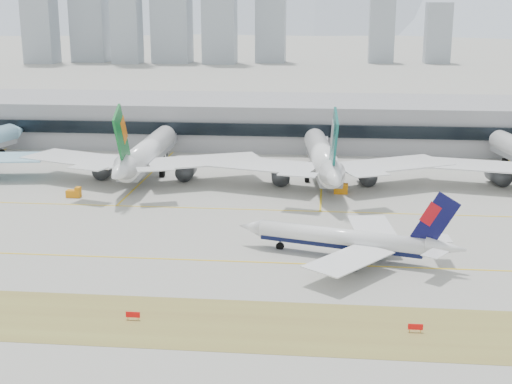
# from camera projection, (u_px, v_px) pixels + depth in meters

# --- Properties ---
(ground) EXTENTS (3000.00, 3000.00, 0.00)m
(ground) POSITION_uv_depth(u_px,v_px,m) (208.00, 251.00, 139.16)
(ground) COLOR #9D9B93
(ground) RESTS_ON ground
(taxiing_airliner) EXTENTS (43.32, 36.94, 14.82)m
(taxiing_airliner) POSITION_uv_depth(u_px,v_px,m) (349.00, 240.00, 134.79)
(taxiing_airliner) COLOR white
(taxiing_airliner) RESTS_ON ground
(widebody_eva) EXTENTS (68.07, 66.40, 24.26)m
(widebody_eva) POSITION_uv_depth(u_px,v_px,m) (146.00, 155.00, 196.97)
(widebody_eva) COLOR white
(widebody_eva) RESTS_ON ground
(widebody_cathay) EXTENTS (68.05, 66.94, 24.38)m
(widebody_cathay) POSITION_uv_depth(u_px,v_px,m) (323.00, 159.00, 191.06)
(widebody_cathay) COLOR white
(widebody_cathay) RESTS_ON ground
(terminal) EXTENTS (280.00, 43.10, 15.00)m
(terminal) POSITION_uv_depth(u_px,v_px,m) (262.00, 121.00, 247.70)
(terminal) COLOR gray
(terminal) RESTS_ON ground
(hold_sign_left) EXTENTS (2.20, 0.15, 1.35)m
(hold_sign_left) POSITION_uv_depth(u_px,v_px,m) (133.00, 315.00, 108.75)
(hold_sign_left) COLOR red
(hold_sign_left) RESTS_ON ground
(hold_sign_right) EXTENTS (2.20, 0.15, 1.35)m
(hold_sign_right) POSITION_uv_depth(u_px,v_px,m) (415.00, 327.00, 104.65)
(hold_sign_right) COLOR red
(hold_sign_right) RESTS_ON ground
(gse_b) EXTENTS (3.55, 2.00, 2.60)m
(gse_b) POSITION_uv_depth(u_px,v_px,m) (74.00, 193.00, 178.05)
(gse_b) COLOR orange
(gse_b) RESTS_ON ground
(gse_c) EXTENTS (3.55, 2.00, 2.60)m
(gse_c) POSITION_uv_depth(u_px,v_px,m) (341.00, 190.00, 181.42)
(gse_c) COLOR orange
(gse_c) RESTS_ON ground
(city_skyline) EXTENTS (342.00, 49.80, 140.00)m
(city_skyline) POSITION_uv_depth(u_px,v_px,m) (169.00, 0.00, 572.87)
(city_skyline) COLOR #9099A3
(city_skyline) RESTS_ON ground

